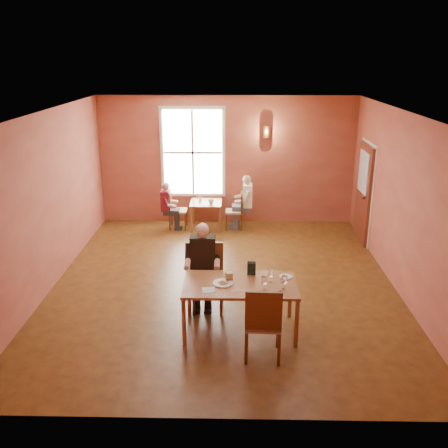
{
  "coord_description": "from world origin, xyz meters",
  "views": [
    {
      "loc": [
        0.18,
        -8.09,
        3.89
      ],
      "look_at": [
        0.0,
        0.2,
        1.05
      ],
      "focal_mm": 40.0,
      "sensor_mm": 36.0,
      "label": 1
    }
  ],
  "objects_px": {
    "second_table": "(206,215)",
    "diner_white": "(235,203)",
    "diner_main": "(208,272)",
    "chair_diner_maroon": "(178,210)",
    "chair_empty": "(263,321)",
    "chair_diner_main": "(208,279)",
    "diner_maroon": "(177,206)",
    "main_table": "(240,307)",
    "chair_diner_white": "(234,211)"
  },
  "relations": [
    {
      "from": "chair_empty",
      "to": "diner_white",
      "type": "distance_m",
      "value": 5.23
    },
    {
      "from": "second_table",
      "to": "diner_white",
      "type": "distance_m",
      "value": 0.74
    },
    {
      "from": "diner_main",
      "to": "diner_white",
      "type": "distance_m",
      "value": 3.98
    },
    {
      "from": "diner_maroon",
      "to": "chair_diner_main",
      "type": "bearing_deg",
      "value": 13.29
    },
    {
      "from": "chair_diner_main",
      "to": "chair_diner_maroon",
      "type": "distance_m",
      "value": 4.02
    },
    {
      "from": "main_table",
      "to": "chair_diner_main",
      "type": "relative_size",
      "value": 1.53
    },
    {
      "from": "main_table",
      "to": "chair_diner_white",
      "type": "relative_size",
      "value": 1.88
    },
    {
      "from": "diner_main",
      "to": "chair_diner_maroon",
      "type": "height_order",
      "value": "diner_main"
    },
    {
      "from": "chair_diner_white",
      "to": "diner_maroon",
      "type": "height_order",
      "value": "diner_maroon"
    },
    {
      "from": "main_table",
      "to": "diner_white",
      "type": "bearing_deg",
      "value": 90.83
    },
    {
      "from": "diner_white",
      "to": "chair_diner_maroon",
      "type": "relative_size",
      "value": 1.36
    },
    {
      "from": "diner_white",
      "to": "chair_diner_maroon",
      "type": "bearing_deg",
      "value": 90.0
    },
    {
      "from": "chair_diner_maroon",
      "to": "diner_main",
      "type": "bearing_deg",
      "value": 12.78
    },
    {
      "from": "chair_empty",
      "to": "diner_maroon",
      "type": "distance_m",
      "value": 5.5
    },
    {
      "from": "diner_white",
      "to": "chair_empty",
      "type": "bearing_deg",
      "value": -175.99
    },
    {
      "from": "main_table",
      "to": "chair_empty",
      "type": "distance_m",
      "value": 0.73
    },
    {
      "from": "chair_diner_white",
      "to": "diner_white",
      "type": "relative_size",
      "value": 0.72
    },
    {
      "from": "diner_main",
      "to": "second_table",
      "type": "relative_size",
      "value": 1.84
    },
    {
      "from": "diner_main",
      "to": "chair_diner_maroon",
      "type": "relative_size",
      "value": 1.48
    },
    {
      "from": "diner_main",
      "to": "second_table",
      "type": "height_order",
      "value": "diner_main"
    },
    {
      "from": "main_table",
      "to": "diner_maroon",
      "type": "bearing_deg",
      "value": 107.33
    },
    {
      "from": "second_table",
      "to": "diner_maroon",
      "type": "height_order",
      "value": "diner_maroon"
    },
    {
      "from": "second_table",
      "to": "diner_white",
      "type": "bearing_deg",
      "value": 0.0
    },
    {
      "from": "chair_diner_maroon",
      "to": "second_table",
      "type": "bearing_deg",
      "value": 90.0
    },
    {
      "from": "chair_empty",
      "to": "chair_diner_maroon",
      "type": "distance_m",
      "value": 5.49
    },
    {
      "from": "chair_empty",
      "to": "chair_diner_main",
      "type": "bearing_deg",
      "value": 124.21
    },
    {
      "from": "diner_main",
      "to": "chair_diner_white",
      "type": "xyz_separation_m",
      "value": [
        0.4,
        3.95,
        -0.23
      ]
    },
    {
      "from": "main_table",
      "to": "chair_diner_main",
      "type": "xyz_separation_m",
      "value": [
        -0.5,
        0.65,
        0.15
      ]
    },
    {
      "from": "chair_diner_main",
      "to": "diner_maroon",
      "type": "bearing_deg",
      "value": -76.71
    },
    {
      "from": "second_table",
      "to": "diner_maroon",
      "type": "bearing_deg",
      "value": 180.0
    },
    {
      "from": "main_table",
      "to": "diner_white",
      "type": "xyz_separation_m",
      "value": [
        -0.07,
        4.57,
        0.22
      ]
    },
    {
      "from": "main_table",
      "to": "chair_empty",
      "type": "height_order",
      "value": "chair_empty"
    },
    {
      "from": "second_table",
      "to": "chair_diner_white",
      "type": "relative_size",
      "value": 0.83
    },
    {
      "from": "second_table",
      "to": "diner_white",
      "type": "xyz_separation_m",
      "value": [
        0.68,
        0.0,
        0.29
      ]
    },
    {
      "from": "chair_diner_white",
      "to": "diner_maroon",
      "type": "xyz_separation_m",
      "value": [
        -1.33,
        0.0,
        0.11
      ]
    },
    {
      "from": "diner_main",
      "to": "chair_empty",
      "type": "relative_size",
      "value": 1.24
    },
    {
      "from": "chair_empty",
      "to": "diner_maroon",
      "type": "bearing_deg",
      "value": 110.86
    },
    {
      "from": "diner_white",
      "to": "second_table",
      "type": "bearing_deg",
      "value": 90.0
    },
    {
      "from": "main_table",
      "to": "chair_diner_maroon",
      "type": "height_order",
      "value": "chair_diner_maroon"
    },
    {
      "from": "chair_diner_white",
      "to": "second_table",
      "type": "bearing_deg",
      "value": 90.0
    },
    {
      "from": "main_table",
      "to": "diner_maroon",
      "type": "distance_m",
      "value": 4.79
    },
    {
      "from": "main_table",
      "to": "second_table",
      "type": "distance_m",
      "value": 4.63
    },
    {
      "from": "chair_empty",
      "to": "diner_white",
      "type": "xyz_separation_m",
      "value": [
        -0.37,
        5.22,
        0.07
      ]
    },
    {
      "from": "main_table",
      "to": "chair_diner_white",
      "type": "bearing_deg",
      "value": 91.21
    },
    {
      "from": "chair_diner_white",
      "to": "chair_diner_maroon",
      "type": "relative_size",
      "value": 0.97
    },
    {
      "from": "diner_maroon",
      "to": "main_table",
      "type": "bearing_deg",
      "value": 17.33
    },
    {
      "from": "second_table",
      "to": "chair_diner_white",
      "type": "bearing_deg",
      "value": 0.0
    },
    {
      "from": "chair_diner_main",
      "to": "chair_empty",
      "type": "relative_size",
      "value": 1.0
    },
    {
      "from": "diner_maroon",
      "to": "chair_diner_maroon",
      "type": "bearing_deg",
      "value": 90.0
    },
    {
      "from": "main_table",
      "to": "chair_diner_main",
      "type": "height_order",
      "value": "chair_diner_main"
    }
  ]
}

